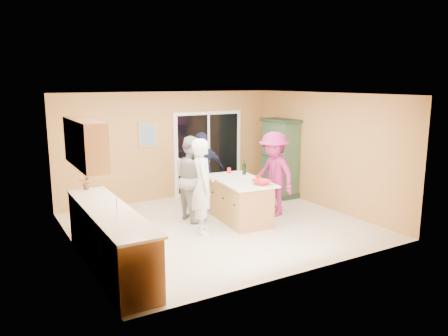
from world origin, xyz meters
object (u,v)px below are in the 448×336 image
woman_grey (192,178)px  green_hutch (280,159)px  woman_navy (203,171)px  kitchen_island (240,202)px  woman_magenta (274,174)px  woman_white (203,186)px

woman_grey → green_hutch: bearing=-80.9°
woman_grey → woman_navy: bearing=-48.9°
kitchen_island → woman_navy: 1.26m
woman_grey → woman_magenta: size_ratio=0.97×
kitchen_island → woman_white: size_ratio=0.96×
green_hutch → woman_grey: bearing=-166.4°
woman_white → woman_magenta: bearing=-61.5°
woman_navy → kitchen_island: bearing=104.2°
green_hutch → woman_grey: size_ratio=1.10×
woman_white → woman_magenta: 1.84m
woman_white → woman_navy: (0.71, 1.38, -0.03)m
kitchen_island → woman_white: bearing=-160.7°
kitchen_island → woman_navy: size_ratio=1.00×
woman_grey → woman_magenta: woman_magenta is taller
woman_navy → woman_grey: bearing=46.2°
green_hutch → woman_white: green_hutch is taller
woman_white → woman_navy: size_ratio=1.04×
green_hutch → woman_navy: size_ratio=1.11×
green_hutch → woman_white: (-2.95, -1.51, -0.04)m
woman_navy → woman_white: bearing=63.4°
kitchen_island → woman_white: 1.13m
woman_white → woman_grey: (0.19, 0.84, -0.03)m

